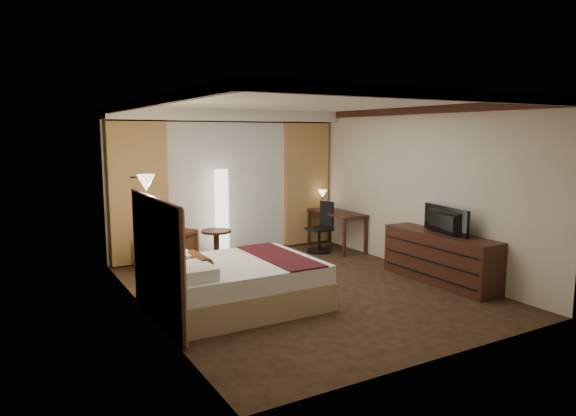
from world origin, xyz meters
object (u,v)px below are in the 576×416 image
television (440,215)px  desk (336,230)px  office_chair (319,227)px  dresser (440,258)px  armchair (167,248)px  bed (238,284)px  side_table (217,246)px  floor_lamp (222,214)px

television → desk: bearing=9.6°
office_chair → television: (0.46, -2.62, 0.57)m
dresser → desk: bearing=91.1°
armchair → dresser: dresser is taller
television → bed: bearing=89.4°
bed → side_table: 2.41m
bed → armchair: size_ratio=2.74×
armchair → side_table: bearing=63.2°
armchair → television: television is taller
desk → television: size_ratio=1.32×
armchair → floor_lamp: (1.14, 0.37, 0.44)m
armchair → television: (3.39, -2.77, 0.68)m
floor_lamp → side_table: bearing=-129.0°
bed → armchair: 2.25m
desk → dresser: size_ratio=0.67×
desk → dresser: (0.05, -2.67, 0.01)m
office_chair → television: 2.72m
side_table → floor_lamp: 0.64m
bed → side_table: bearing=74.5°
bed → desk: size_ratio=1.58×
television → dresser: bearing=-80.9°
bed → side_table: size_ratio=3.58×
armchair → office_chair: size_ratio=0.77×
desk → office_chair: bearing=-173.5°
bed → armchair: armchair is taller
floor_lamp → dresser: size_ratio=0.83×
bed → television: 3.25m
side_table → television: size_ratio=0.58×
desk → office_chair: 0.46m
desk → office_chair: office_chair is taller
floor_lamp → office_chair: size_ratio=1.67×
side_table → desk: 2.46m
bed → dresser: (3.15, -0.53, 0.08)m
floor_lamp → office_chair: floor_lamp is taller
bed → desk: 3.76m
floor_lamp → dresser: 3.90m
bed → office_chair: office_chair is taller
floor_lamp → television: size_ratio=1.64×
side_table → dresser: size_ratio=0.29×
side_table → floor_lamp: (0.23, 0.28, 0.53)m
bed → side_table: (0.64, 2.32, -0.01)m
side_table → dresser: dresser is taller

